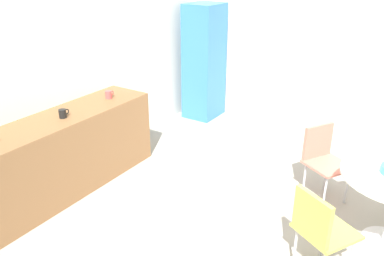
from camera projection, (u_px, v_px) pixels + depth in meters
The scene contains 8 objects.
wall_back at pixel (56, 70), 4.55m from camera, with size 6.00×0.10×2.60m, color white.
wall_side_right at pixel (383, 53), 5.37m from camera, with size 0.10×6.00×2.60m, color white.
counter_block at pixel (57, 157), 4.40m from camera, with size 2.53×0.60×0.90m, color brown.
locker_cabinet at pixel (204, 62), 6.45m from camera, with size 0.60×0.50×1.84m, color #3372B2.
chair_coral at pixel (323, 154), 4.31m from camera, with size 0.58×0.58×0.83m.
chair_yellow at pixel (319, 226), 3.16m from camera, with size 0.57×0.57×0.83m.
mug_green at pixel (109, 95), 4.84m from camera, with size 0.13×0.08×0.09m.
mug_red at pixel (63, 113), 4.26m from camera, with size 0.13×0.08×0.09m.
Camera 1 is at (-2.88, -0.73, 2.50)m, focal length 37.14 mm.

